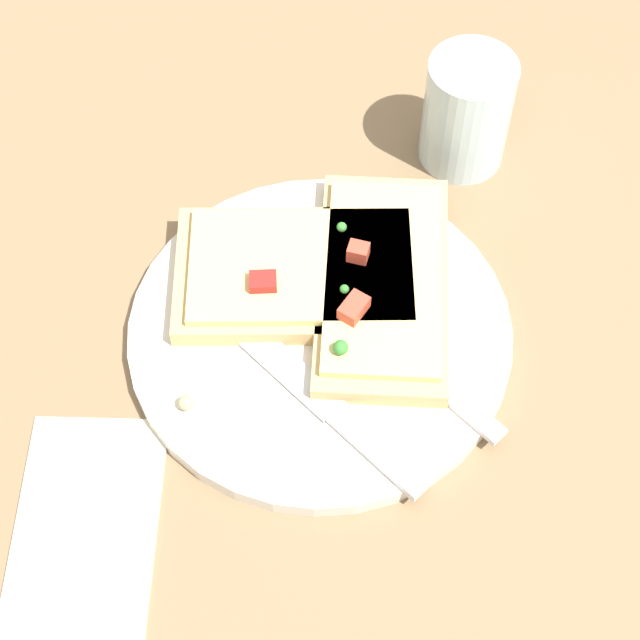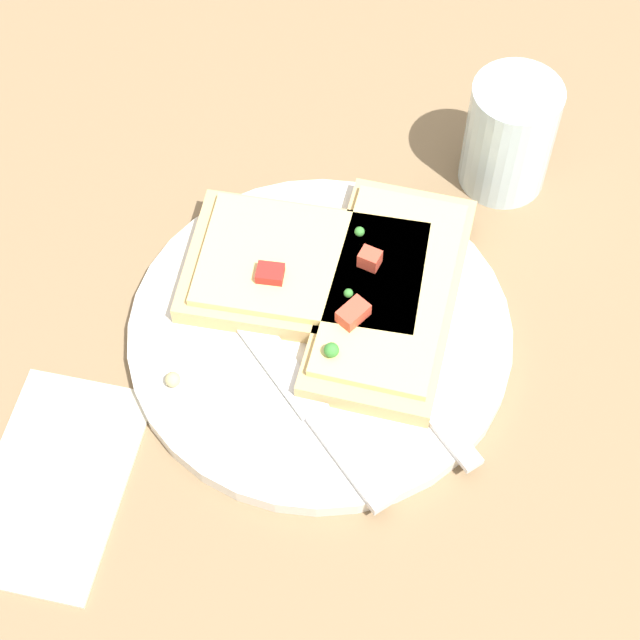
{
  "view_description": "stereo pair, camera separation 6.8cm",
  "coord_description": "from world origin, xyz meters",
  "px_view_note": "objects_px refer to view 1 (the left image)",
  "views": [
    {
      "loc": [
        -0.37,
        -0.01,
        0.6
      ],
      "look_at": [
        0.0,
        0.0,
        0.02
      ],
      "focal_mm": 60.0,
      "sensor_mm": 36.0,
      "label": 1
    },
    {
      "loc": [
        -0.36,
        -0.08,
        0.6
      ],
      "look_at": [
        0.0,
        0.0,
        0.02
      ],
      "focal_mm": 60.0,
      "sensor_mm": 36.0,
      "label": 2
    }
  ],
  "objects_px": {
    "pizza_slice_main": "(301,272)",
    "drinking_glass": "(467,112)",
    "fork": "(359,316)",
    "pizza_slice_corner": "(383,283)",
    "knife": "(326,404)",
    "plate": "(320,333)",
    "napkin": "(86,524)"
  },
  "relations": [
    {
      "from": "pizza_slice_main",
      "to": "drinking_glass",
      "type": "relative_size",
      "value": 1.95
    },
    {
      "from": "fork",
      "to": "pizza_slice_main",
      "type": "bearing_deg",
      "value": 8.3
    },
    {
      "from": "pizza_slice_main",
      "to": "drinking_glass",
      "type": "bearing_deg",
      "value": 46.2
    },
    {
      "from": "pizza_slice_corner",
      "to": "drinking_glass",
      "type": "xyz_separation_m",
      "value": [
        0.13,
        -0.06,
        0.02
      ]
    },
    {
      "from": "knife",
      "to": "drinking_glass",
      "type": "relative_size",
      "value": 1.75
    },
    {
      "from": "knife",
      "to": "drinking_glass",
      "type": "distance_m",
      "value": 0.24
    },
    {
      "from": "plate",
      "to": "fork",
      "type": "height_order",
      "value": "fork"
    },
    {
      "from": "plate",
      "to": "napkin",
      "type": "bearing_deg",
      "value": 135.03
    },
    {
      "from": "knife",
      "to": "napkin",
      "type": "relative_size",
      "value": 1.08
    },
    {
      "from": "fork",
      "to": "knife",
      "type": "relative_size",
      "value": 1.11
    },
    {
      "from": "drinking_glass",
      "to": "napkin",
      "type": "xyz_separation_m",
      "value": [
        -0.3,
        0.23,
        -0.04
      ]
    },
    {
      "from": "pizza_slice_corner",
      "to": "drinking_glass",
      "type": "bearing_deg",
      "value": -22.16
    },
    {
      "from": "napkin",
      "to": "pizza_slice_corner",
      "type": "bearing_deg",
      "value": -46.71
    },
    {
      "from": "plate",
      "to": "drinking_glass",
      "type": "bearing_deg",
      "value": -31.34
    },
    {
      "from": "plate",
      "to": "pizza_slice_corner",
      "type": "bearing_deg",
      "value": -53.34
    },
    {
      "from": "drinking_glass",
      "to": "knife",
      "type": "bearing_deg",
      "value": 156.84
    },
    {
      "from": "plate",
      "to": "drinking_glass",
      "type": "distance_m",
      "value": 0.19
    },
    {
      "from": "plate",
      "to": "pizza_slice_corner",
      "type": "height_order",
      "value": "pizza_slice_corner"
    },
    {
      "from": "fork",
      "to": "pizza_slice_corner",
      "type": "relative_size",
      "value": 0.97
    },
    {
      "from": "fork",
      "to": "knife",
      "type": "xyz_separation_m",
      "value": [
        -0.06,
        0.02,
        -0.0
      ]
    },
    {
      "from": "plate",
      "to": "knife",
      "type": "distance_m",
      "value": 0.06
    },
    {
      "from": "pizza_slice_main",
      "to": "knife",
      "type": "bearing_deg",
      "value": -80.67
    },
    {
      "from": "plate",
      "to": "pizza_slice_main",
      "type": "relative_size",
      "value": 1.48
    },
    {
      "from": "fork",
      "to": "drinking_glass",
      "type": "relative_size",
      "value": 1.94
    },
    {
      "from": "knife",
      "to": "pizza_slice_main",
      "type": "relative_size",
      "value": 0.9
    },
    {
      "from": "knife",
      "to": "pizza_slice_corner",
      "type": "height_order",
      "value": "pizza_slice_corner"
    },
    {
      "from": "fork",
      "to": "pizza_slice_corner",
      "type": "bearing_deg",
      "value": -80.43
    },
    {
      "from": "fork",
      "to": "drinking_glass",
      "type": "xyz_separation_m",
      "value": [
        0.15,
        -0.07,
        0.03
      ]
    },
    {
      "from": "pizza_slice_main",
      "to": "drinking_glass",
      "type": "height_order",
      "value": "drinking_glass"
    },
    {
      "from": "fork",
      "to": "pizza_slice_main",
      "type": "relative_size",
      "value": 1.0
    },
    {
      "from": "knife",
      "to": "pizza_slice_main",
      "type": "height_order",
      "value": "pizza_slice_main"
    },
    {
      "from": "knife",
      "to": "pizza_slice_corner",
      "type": "xyz_separation_m",
      "value": [
        0.09,
        -0.03,
        0.01
      ]
    }
  ]
}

